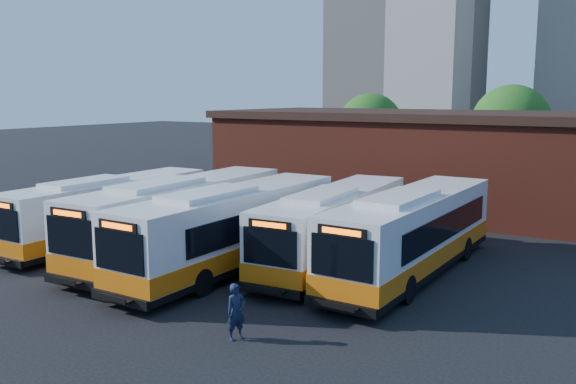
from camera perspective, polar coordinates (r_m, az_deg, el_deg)
The scene contains 10 objects.
ground at distance 24.91m, azimuth -2.00°, elevation -8.47°, with size 220.00×220.00×0.00m, color black.
bus_farwest at distance 32.45m, azimuth -16.35°, elevation -1.86°, with size 2.83×12.62×3.42m.
bus_west at distance 29.03m, azimuth -9.96°, elevation -2.61°, with size 3.43×13.77×3.72m.
bus_midwest at distance 26.55m, azimuth -5.22°, elevation -3.68°, with size 2.87×13.45×3.65m.
bus_mideast at distance 27.49m, azimuth 4.41°, elevation -3.43°, with size 3.60×12.78×3.44m.
bus_east at distance 26.16m, azimuth 11.56°, elevation -4.06°, with size 2.98×13.36×3.62m.
transit_worker at distance 19.22m, azimuth -4.87°, elevation -11.10°, with size 0.65×0.43×1.79m, color #131C36.
depot_building at distance 42.06m, azimuth 13.37°, elevation 3.05°, with size 28.60×12.60×6.40m.
tree_west at distance 56.76m, azimuth 7.70°, elevation 6.14°, with size 6.00×6.00×7.65m.
tree_mid at distance 54.91m, azimuth 20.15°, elevation 6.02°, with size 6.56×6.56×8.36m.
Camera 1 is at (13.27, -19.69, 7.53)m, focal length 38.00 mm.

